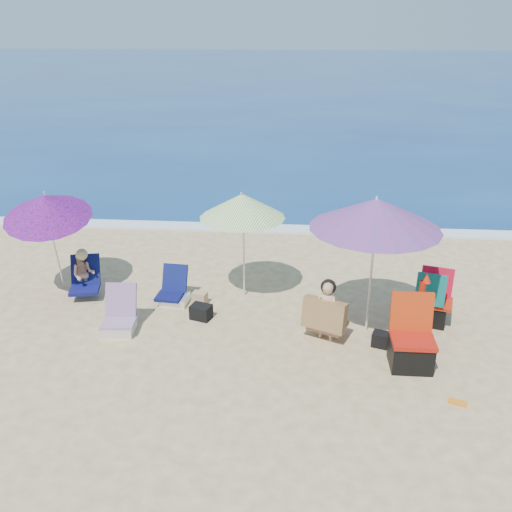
# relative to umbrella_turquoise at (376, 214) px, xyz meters

# --- Properties ---
(ground) EXTENTS (120.00, 120.00, 0.00)m
(ground) POSITION_rel_umbrella_turquoise_xyz_m (-1.43, -0.76, -1.92)
(ground) COLOR #D8BC84
(ground) RESTS_ON ground
(sea) EXTENTS (120.00, 80.00, 0.12)m
(sea) POSITION_rel_umbrella_turquoise_xyz_m (-1.43, 44.24, -1.97)
(sea) COLOR navy
(sea) RESTS_ON ground
(foam) EXTENTS (120.00, 0.50, 0.04)m
(foam) POSITION_rel_umbrella_turquoise_xyz_m (-1.43, 4.34, -1.90)
(foam) COLOR white
(foam) RESTS_ON ground
(umbrella_turquoise) EXTENTS (2.19, 2.19, 2.18)m
(umbrella_turquoise) POSITION_rel_umbrella_turquoise_xyz_m (0.00, 0.00, 0.00)
(umbrella_turquoise) COLOR silver
(umbrella_turquoise) RESTS_ON ground
(umbrella_striped) EXTENTS (1.84, 1.84, 1.89)m
(umbrella_striped) POSITION_rel_umbrella_turquoise_xyz_m (-2.01, 1.01, -0.27)
(umbrella_striped) COLOR silver
(umbrella_striped) RESTS_ON ground
(umbrella_blue) EXTENTS (1.71, 1.76, 1.97)m
(umbrella_blue) POSITION_rel_umbrella_turquoise_xyz_m (-5.25, 0.82, -0.30)
(umbrella_blue) COLOR white
(umbrella_blue) RESTS_ON ground
(furled_umbrella) EXTENTS (0.16, 0.13, 1.20)m
(furled_umbrella) POSITION_rel_umbrella_turquoise_xyz_m (0.68, -0.43, -1.26)
(furled_umbrella) COLOR #A51F0B
(furled_umbrella) RESTS_ON ground
(chair_navy) EXTENTS (0.54, 0.60, 0.61)m
(chair_navy) POSITION_rel_umbrella_turquoise_xyz_m (-3.17, 0.68, -1.75)
(chair_navy) COLOR #0C1148
(chair_navy) RESTS_ON ground
(chair_rainbow) EXTENTS (0.54, 0.64, 0.69)m
(chair_rainbow) POSITION_rel_umbrella_turquoise_xyz_m (-3.81, -0.29, -1.73)
(chair_rainbow) COLOR #E95C52
(chair_rainbow) RESTS_ON ground
(camp_chair_left) EXTENTS (0.58, 0.59, 1.01)m
(camp_chair_left) POSITION_rel_umbrella_turquoise_xyz_m (0.51, -0.88, -1.61)
(camp_chair_left) COLOR #AC180C
(camp_chair_left) RESTS_ON ground
(camp_chair_right) EXTENTS (0.82, 0.63, 0.91)m
(camp_chair_right) POSITION_rel_umbrella_turquoise_xyz_m (1.03, 0.32, -1.59)
(camp_chair_right) COLOR #B5220C
(camp_chair_right) RESTS_ON ground
(person_center) EXTENTS (0.75, 0.69, 0.96)m
(person_center) POSITION_rel_umbrella_turquoise_xyz_m (-0.64, -0.29, -1.45)
(person_center) COLOR tan
(person_center) RESTS_ON ground
(person_left) EXTENTS (0.59, 0.69, 0.90)m
(person_left) POSITION_rel_umbrella_turquoise_xyz_m (-4.75, 0.81, -1.51)
(person_left) COLOR tan
(person_left) RESTS_ON ground
(bag_black_a) EXTENTS (0.38, 0.32, 0.24)m
(bag_black_a) POSITION_rel_umbrella_turquoise_xyz_m (-2.61, 0.17, -1.80)
(bag_black_a) COLOR black
(bag_black_a) RESTS_ON ground
(bag_tan) EXTENTS (0.27, 0.23, 0.21)m
(bag_tan) POSITION_rel_umbrella_turquoise_xyz_m (-2.72, 0.67, -1.81)
(bag_tan) COLOR tan
(bag_tan) RESTS_ON ground
(bag_navy_b) EXTENTS (0.49, 0.39, 0.34)m
(bag_navy_b) POSITION_rel_umbrella_turquoise_xyz_m (1.10, 0.62, -1.74)
(bag_navy_b) COLOR #192438
(bag_navy_b) RESTS_ON ground
(bag_black_b) EXTENTS (0.33, 0.28, 0.22)m
(bag_black_b) POSITION_rel_umbrella_turquoise_xyz_m (0.19, -0.43, -1.81)
(bag_black_b) COLOR black
(bag_black_b) RESTS_ON ground
(orange_item) EXTENTS (0.25, 0.18, 0.03)m
(orange_item) POSITION_rel_umbrella_turquoise_xyz_m (0.98, -1.69, -1.90)
(orange_item) COLOR orange
(orange_item) RESTS_ON ground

